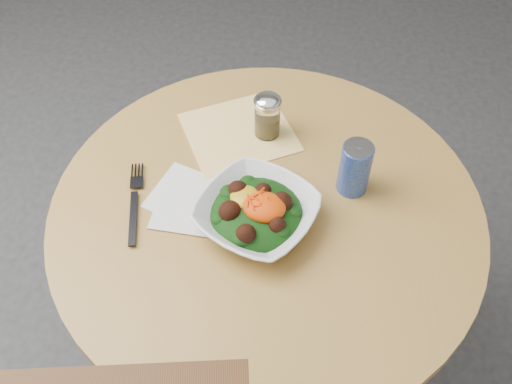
% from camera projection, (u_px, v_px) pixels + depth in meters
% --- Properties ---
extents(ground, '(6.00, 6.00, 0.00)m').
position_uv_depth(ground, '(263.00, 354.00, 1.76)').
color(ground, '#2E2E31').
rests_on(ground, ground).
extents(table, '(0.90, 0.90, 0.75)m').
position_uv_depth(table, '(265.00, 258.00, 1.33)').
color(table, black).
rests_on(table, ground).
extents(cloth_napkin, '(0.31, 0.31, 0.00)m').
position_uv_depth(cloth_napkin, '(239.00, 132.00, 1.31)').
color(cloth_napkin, '#F3A60C').
rests_on(cloth_napkin, table).
extents(paper_napkins, '(0.17, 0.18, 0.00)m').
position_uv_depth(paper_napkins, '(187.00, 201.00, 1.19)').
color(paper_napkins, silver).
rests_on(paper_napkins, table).
extents(salad_bowl, '(0.30, 0.30, 0.09)m').
position_uv_depth(salad_bowl, '(257.00, 212.00, 1.13)').
color(salad_bowl, silver).
rests_on(salad_bowl, table).
extents(fork, '(0.08, 0.21, 0.00)m').
position_uv_depth(fork, '(135.00, 200.00, 1.18)').
color(fork, black).
rests_on(fork, table).
extents(spice_shaker, '(0.06, 0.06, 0.11)m').
position_uv_depth(spice_shaker, '(267.00, 116.00, 1.27)').
color(spice_shaker, silver).
rests_on(spice_shaker, table).
extents(beverage_can, '(0.06, 0.06, 0.12)m').
position_uv_depth(beverage_can, '(355.00, 168.00, 1.17)').
color(beverage_can, '#0D2398').
rests_on(beverage_can, table).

